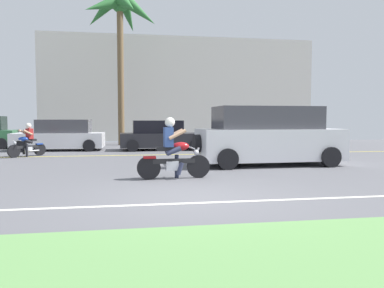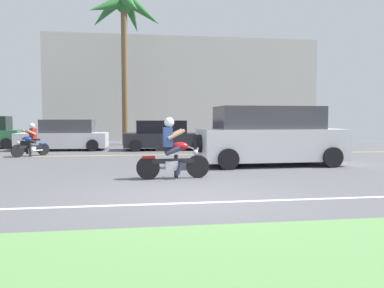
{
  "view_description": "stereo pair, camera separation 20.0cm",
  "coord_description": "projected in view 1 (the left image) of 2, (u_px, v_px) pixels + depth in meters",
  "views": [
    {
      "loc": [
        -1.2,
        -7.19,
        1.51
      ],
      "look_at": [
        0.52,
        3.18,
        0.82
      ],
      "focal_mm": 35.35,
      "sensor_mm": 36.0,
      "label": 1
    },
    {
      "loc": [
        -1.0,
        -7.22,
        1.51
      ],
      "look_at": [
        0.52,
        3.18,
        0.82
      ],
      "focal_mm": 35.35,
      "sensor_mm": 36.0,
      "label": 2
    }
  ],
  "objects": [
    {
      "name": "lane_line_near",
      "position": [
        198.0,
        203.0,
        6.8
      ],
      "size": [
        50.4,
        0.12,
        0.01
      ],
      "primitive_type": "cube",
      "color": "silver",
      "rests_on": "ground"
    },
    {
      "name": "building_far",
      "position": [
        178.0,
        91.0,
        28.2
      ],
      "size": [
        19.23,
        4.0,
        7.24
      ],
      "primitive_type": "cube",
      "color": "beige",
      "rests_on": "ground"
    },
    {
      "name": "ground",
      "position": [
        175.0,
        175.0,
        10.33
      ],
      "size": [
        56.0,
        30.0,
        0.04
      ],
      "primitive_type": "cube",
      "color": "#545459"
    },
    {
      "name": "motorcyclist_distant",
      "position": [
        27.0,
        142.0,
        15.17
      ],
      "size": [
        1.21,
        1.18,
        1.35
      ],
      "color": "black",
      "rests_on": "ground"
    },
    {
      "name": "parked_car_1",
      "position": [
        61.0,
        136.0,
        18.16
      ],
      "size": [
        4.22,
        1.93,
        1.48
      ],
      "color": "silver",
      "rests_on": "ground"
    },
    {
      "name": "palm_tree_0",
      "position": [
        120.0,
        15.0,
        21.59
      ],
      "size": [
        4.55,
        4.52,
        8.94
      ],
      "color": "brown",
      "rests_on": "ground"
    },
    {
      "name": "motorcyclist",
      "position": [
        173.0,
        153.0,
        9.54
      ],
      "size": [
        1.86,
        0.61,
        1.56
      ],
      "color": "black",
      "rests_on": "ground"
    },
    {
      "name": "parked_car_2",
      "position": [
        161.0,
        136.0,
        18.51
      ],
      "size": [
        4.12,
        1.95,
        1.44
      ],
      "color": "#232328",
      "rests_on": "ground"
    },
    {
      "name": "grass_median",
      "position": [
        269.0,
        287.0,
        3.33
      ],
      "size": [
        56.0,
        3.8,
        0.06
      ],
      "primitive_type": "cube",
      "color": "#5B8C4C",
      "rests_on": "ground"
    },
    {
      "name": "suv_nearby",
      "position": [
        268.0,
        137.0,
        12.43
      ],
      "size": [
        4.86,
        2.17,
        1.92
      ],
      "color": "silver",
      "rests_on": "ground"
    },
    {
      "name": "lane_line_far",
      "position": [
        159.0,
        155.0,
        15.94
      ],
      "size": [
        50.4,
        0.12,
        0.01
      ],
      "primitive_type": "cube",
      "color": "yellow",
      "rests_on": "ground"
    }
  ]
}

